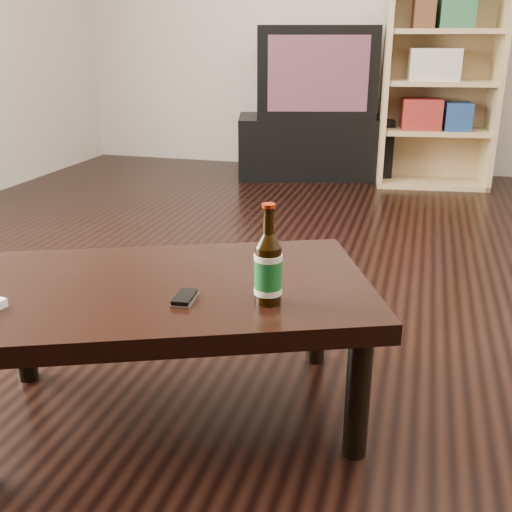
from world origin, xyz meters
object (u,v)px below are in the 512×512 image
(beer_bottle, at_px, (268,269))
(tv, at_px, (315,72))
(phone, at_px, (185,298))
(tv_stand, at_px, (313,146))
(bookshelf, at_px, (439,78))
(coffee_table, at_px, (169,301))

(beer_bottle, bearing_deg, tv, 98.56)
(tv, height_order, beer_bottle, tv)
(tv, distance_m, beer_bottle, 3.28)
(beer_bottle, xyz_separation_m, phone, (-0.20, -0.05, -0.08))
(tv_stand, height_order, phone, tv_stand)
(tv, height_order, bookshelf, bookshelf)
(tv, xyz_separation_m, bookshelf, (0.87, -0.08, -0.02))
(coffee_table, bearing_deg, tv_stand, 93.71)
(bookshelf, distance_m, phone, 3.26)
(coffee_table, distance_m, phone, 0.14)
(bookshelf, xyz_separation_m, coffee_table, (-0.66, -3.10, -0.40))
(phone, bearing_deg, coffee_table, 127.71)
(tv_stand, bearing_deg, bookshelf, -20.58)
(tv_stand, xyz_separation_m, tv, (0.00, -0.00, 0.54))
(bookshelf, distance_m, coffee_table, 3.20)
(bookshelf, bearing_deg, phone, -107.72)
(tv, bearing_deg, coffee_table, -101.38)
(tv, bearing_deg, bookshelf, -20.50)
(tv_stand, bearing_deg, tv, -90.00)
(coffee_table, bearing_deg, beer_bottle, -9.08)
(tv_stand, distance_m, coffee_table, 3.19)
(bookshelf, bearing_deg, coffee_table, -109.49)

